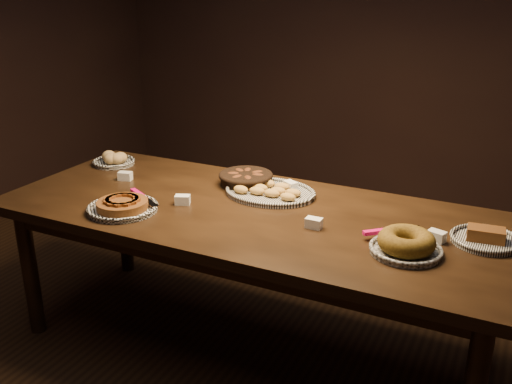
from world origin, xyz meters
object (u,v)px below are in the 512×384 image
at_px(buffet_table, 250,224).
at_px(madeleine_platter, 269,191).
at_px(apple_tart_plate, 123,206).
at_px(bundt_cake_plate, 406,244).

relative_size(buffet_table, madeleine_platter, 5.24).
relative_size(apple_tart_plate, madeleine_platter, 0.78).
bearing_deg(buffet_table, madeleine_platter, 90.52).
xyz_separation_m(madeleine_platter, bundt_cake_plate, (0.75, -0.35, 0.02)).
relative_size(apple_tart_plate, bundt_cake_plate, 0.94).
height_order(buffet_table, apple_tart_plate, apple_tart_plate).
bearing_deg(apple_tart_plate, bundt_cake_plate, -17.43).
distance_m(buffet_table, madeleine_platter, 0.23).
xyz_separation_m(apple_tart_plate, madeleine_platter, (0.52, 0.49, -0.00)).
bearing_deg(buffet_table, bundt_cake_plate, -10.20).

